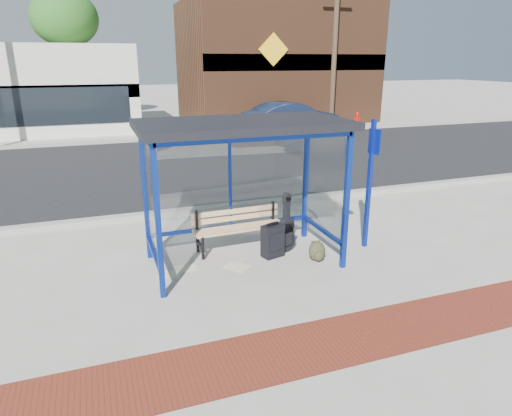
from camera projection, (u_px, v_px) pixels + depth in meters
name	position (u px, v px, depth m)	size (l,w,h in m)	color
ground	(244.00, 262.00, 7.87)	(120.00, 120.00, 0.00)	#B2ADA0
brick_paver_strip	(311.00, 346.00, 5.54)	(60.00, 1.00, 0.01)	maroon
curb_near	(204.00, 209.00, 10.45)	(60.00, 0.25, 0.12)	gray
street_asphalt	(168.00, 166.00, 15.03)	(60.00, 10.00, 0.00)	black
curb_far	(148.00, 140.00, 19.57)	(60.00, 0.25, 0.12)	gray
far_sidewalk	(143.00, 134.00, 21.29)	(60.00, 4.00, 0.01)	#B2ADA0
bus_shelter	(241.00, 142.00, 7.29)	(3.30, 1.80, 2.42)	navy
storefront_brown	(275.00, 62.00, 26.00)	(10.00, 7.08, 6.40)	#59331E
tree_mid	(65.00, 19.00, 24.90)	(3.60, 3.60, 7.03)	#4C3826
tree_right	(319.00, 26.00, 29.89)	(3.60, 3.60, 7.03)	#4C3826
utility_pole_east	(335.00, 42.00, 21.48)	(1.60, 0.24, 8.00)	#4C3826
bench	(238.00, 226.00, 8.31)	(1.68, 0.46, 0.79)	black
guitar_bag	(286.00, 232.00, 8.20)	(0.39, 0.24, 1.04)	black
suitcase	(273.00, 241.00, 7.99)	(0.42, 0.32, 0.64)	black
backpack	(317.00, 252.00, 7.87)	(0.32, 0.30, 0.35)	#2E2D1A
sign_post	(370.00, 177.00, 8.14)	(0.11, 0.29, 2.36)	navy
newspaper_a	(169.00, 274.00, 7.41)	(0.37, 0.29, 0.01)	white
newspaper_b	(186.00, 268.00, 7.63)	(0.34, 0.27, 0.01)	white
newspaper_c	(237.00, 267.00, 7.68)	(0.40, 0.31, 0.01)	white
parked_car	(292.00, 118.00, 21.12)	(1.58, 4.52, 1.49)	#16233E
fire_hydrant	(357.00, 119.00, 23.35)	(0.36, 0.24, 0.80)	#A7130B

